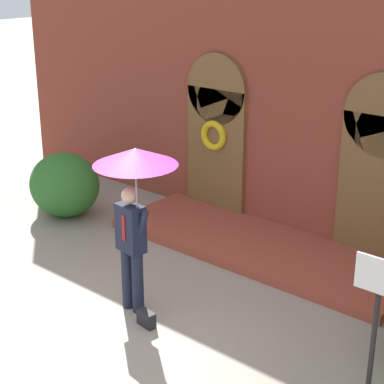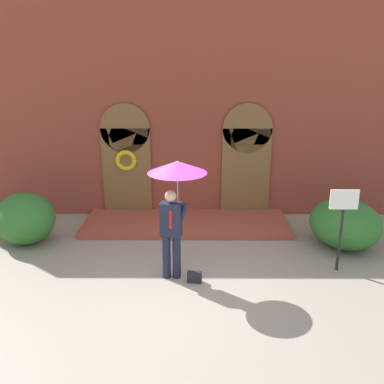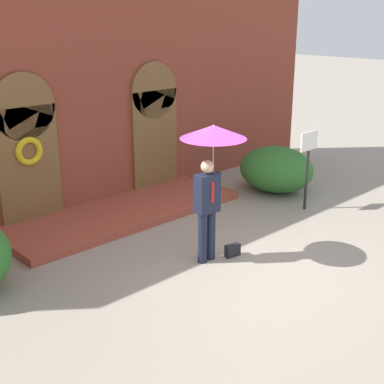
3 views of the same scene
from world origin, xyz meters
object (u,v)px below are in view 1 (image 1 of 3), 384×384
object	(u,v)px
person_with_umbrella	(134,181)
handbag	(146,319)
sign_post	(377,307)
shrub_left	(65,185)

from	to	relation	value
person_with_umbrella	handbag	world-z (taller)	person_with_umbrella
sign_post	shrub_left	xyz separation A→B (m)	(-6.84, 1.31, -0.56)
sign_post	shrub_left	size ratio (longest dim) A/B	1.26
handbag	sign_post	bearing A→B (deg)	18.30
person_with_umbrella	shrub_left	xyz separation A→B (m)	(-3.57, 1.63, -1.31)
person_with_umbrella	shrub_left	size ratio (longest dim) A/B	1.73
person_with_umbrella	shrub_left	bearing A→B (deg)	155.40
person_with_umbrella	sign_post	size ratio (longest dim) A/B	1.37
sign_post	shrub_left	distance (m)	6.98
sign_post	shrub_left	world-z (taller)	sign_post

